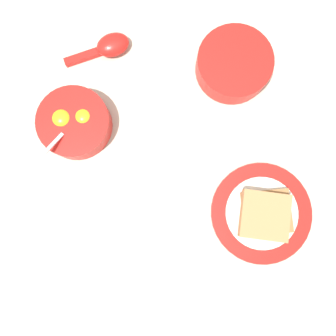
{
  "coord_description": "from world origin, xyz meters",
  "views": [
    {
      "loc": [
        -0.03,
        0.15,
        0.69
      ],
      "look_at": [
        -0.01,
        0.08,
        0.02
      ],
      "focal_mm": 35.0,
      "sensor_mm": 36.0,
      "label": 1
    }
  ],
  "objects_px": {
    "egg_bowl": "(75,123)",
    "soup_spoon": "(109,47)",
    "toast_plate": "(261,213)",
    "congee_bowl": "(234,64)",
    "toast_sandwich": "(266,214)"
  },
  "relations": [
    {
      "from": "egg_bowl",
      "to": "soup_spoon",
      "type": "bearing_deg",
      "value": -91.9
    },
    {
      "from": "toast_plate",
      "to": "congee_bowl",
      "type": "xyz_separation_m",
      "value": [
        0.15,
        -0.28,
        0.02
      ]
    },
    {
      "from": "egg_bowl",
      "to": "toast_plate",
      "type": "height_order",
      "value": "egg_bowl"
    },
    {
      "from": "toast_plate",
      "to": "soup_spoon",
      "type": "bearing_deg",
      "value": -29.2
    },
    {
      "from": "soup_spoon",
      "to": "egg_bowl",
      "type": "bearing_deg",
      "value": 88.1
    },
    {
      "from": "egg_bowl",
      "to": "congee_bowl",
      "type": "height_order",
      "value": "egg_bowl"
    },
    {
      "from": "soup_spoon",
      "to": "congee_bowl",
      "type": "height_order",
      "value": "congee_bowl"
    },
    {
      "from": "toast_plate",
      "to": "congee_bowl",
      "type": "height_order",
      "value": "congee_bowl"
    },
    {
      "from": "toast_plate",
      "to": "congee_bowl",
      "type": "bearing_deg",
      "value": -61.22
    },
    {
      "from": "congee_bowl",
      "to": "egg_bowl",
      "type": "bearing_deg",
      "value": 39.62
    },
    {
      "from": "toast_plate",
      "to": "congee_bowl",
      "type": "relative_size",
      "value": 1.32
    },
    {
      "from": "egg_bowl",
      "to": "congee_bowl",
      "type": "relative_size",
      "value": 0.98
    },
    {
      "from": "soup_spoon",
      "to": "congee_bowl",
      "type": "xyz_separation_m",
      "value": [
        -0.27,
        -0.04,
        0.01
      ]
    },
    {
      "from": "egg_bowl",
      "to": "soup_spoon",
      "type": "xyz_separation_m",
      "value": [
        -0.01,
        -0.18,
        -0.01
      ]
    },
    {
      "from": "toast_plate",
      "to": "toast_sandwich",
      "type": "height_order",
      "value": "toast_sandwich"
    }
  ]
}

